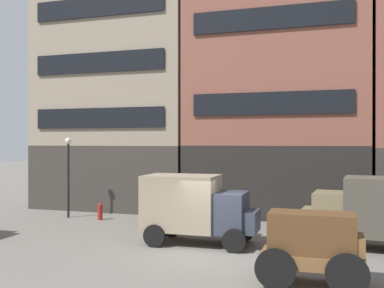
{
  "coord_description": "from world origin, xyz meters",
  "views": [
    {
      "loc": [
        4.08,
        -14.99,
        3.91
      ],
      "look_at": [
        -1.32,
        2.03,
        3.82
      ],
      "focal_mm": 42.11,
      "sensor_mm": 36.0,
      "label": 1
    }
  ],
  "objects_px": {
    "delivery_truck_near": "(368,210)",
    "delivery_truck_far": "(196,207)",
    "cargo_wagon": "(314,243)",
    "streetlamp_curbside": "(68,166)",
    "pedestrian_officer": "(142,205)",
    "fire_hydrant_curbside": "(100,211)"
  },
  "relations": [
    {
      "from": "pedestrian_officer",
      "to": "fire_hydrant_curbside",
      "type": "bearing_deg",
      "value": 163.37
    },
    {
      "from": "cargo_wagon",
      "to": "streetlamp_curbside",
      "type": "xyz_separation_m",
      "value": [
        -12.56,
        7.51,
        1.52
      ]
    },
    {
      "from": "streetlamp_curbside",
      "to": "cargo_wagon",
      "type": "bearing_deg",
      "value": -30.87
    },
    {
      "from": "cargo_wagon",
      "to": "pedestrian_officer",
      "type": "bearing_deg",
      "value": 140.45
    },
    {
      "from": "delivery_truck_near",
      "to": "delivery_truck_far",
      "type": "relative_size",
      "value": 1.02
    },
    {
      "from": "cargo_wagon",
      "to": "streetlamp_curbside",
      "type": "distance_m",
      "value": 14.71
    },
    {
      "from": "delivery_truck_far",
      "to": "pedestrian_officer",
      "type": "relative_size",
      "value": 2.44
    },
    {
      "from": "cargo_wagon",
      "to": "delivery_truck_near",
      "type": "bearing_deg",
      "value": 70.5
    },
    {
      "from": "cargo_wagon",
      "to": "delivery_truck_near",
      "type": "height_order",
      "value": "delivery_truck_near"
    },
    {
      "from": "pedestrian_officer",
      "to": "fire_hydrant_curbside",
      "type": "height_order",
      "value": "pedestrian_officer"
    },
    {
      "from": "delivery_truck_far",
      "to": "streetlamp_curbside",
      "type": "distance_m",
      "value": 8.96
    },
    {
      "from": "delivery_truck_near",
      "to": "fire_hydrant_curbside",
      "type": "xyz_separation_m",
      "value": [
        -12.38,
        2.53,
        -1.0
      ]
    },
    {
      "from": "delivery_truck_far",
      "to": "pedestrian_officer",
      "type": "xyz_separation_m",
      "value": [
        -3.49,
        2.82,
        -0.44
      ]
    },
    {
      "from": "delivery_truck_far",
      "to": "streetlamp_curbside",
      "type": "height_order",
      "value": "streetlamp_curbside"
    },
    {
      "from": "cargo_wagon",
      "to": "fire_hydrant_curbside",
      "type": "distance_m",
      "value": 12.99
    },
    {
      "from": "pedestrian_officer",
      "to": "streetlamp_curbside",
      "type": "xyz_separation_m",
      "value": [
        -4.56,
        0.91,
        1.69
      ]
    },
    {
      "from": "delivery_truck_near",
      "to": "delivery_truck_far",
      "type": "xyz_separation_m",
      "value": [
        -6.23,
        -1.09,
        0.0
      ]
    },
    {
      "from": "delivery_truck_near",
      "to": "pedestrian_officer",
      "type": "xyz_separation_m",
      "value": [
        -9.72,
        1.73,
        -0.44
      ]
    },
    {
      "from": "pedestrian_officer",
      "to": "streetlamp_curbside",
      "type": "distance_m",
      "value": 4.95
    },
    {
      "from": "fire_hydrant_curbside",
      "to": "cargo_wagon",
      "type": "bearing_deg",
      "value": -34.77
    },
    {
      "from": "cargo_wagon",
      "to": "pedestrian_officer",
      "type": "xyz_separation_m",
      "value": [
        -7.99,
        6.6,
        -0.17
      ]
    },
    {
      "from": "cargo_wagon",
      "to": "pedestrian_officer",
      "type": "relative_size",
      "value": 1.62
    }
  ]
}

